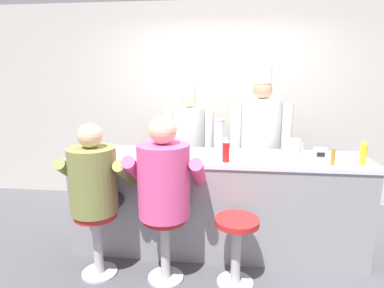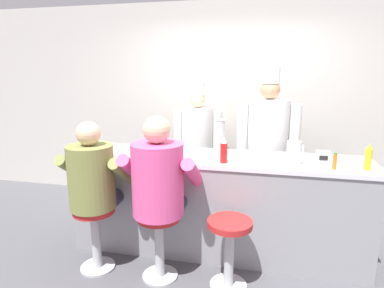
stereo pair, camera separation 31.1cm
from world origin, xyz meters
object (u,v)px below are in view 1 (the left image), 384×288
(mustard_bottle_yellow, at_px, (363,153))
(cook_in_whites_near, at_px, (189,140))
(coffee_mug_blue, at_px, (93,148))
(diner_seated_olive, at_px, (95,185))
(cup_stack_steel, at_px, (219,137))
(hot_sauce_bottle_orange, at_px, (333,158))
(water_pitcher_clear, at_px, (293,150))
(coffee_mug_white, at_px, (95,153))
(cereal_bowl, at_px, (210,158))
(napkin_dispenser_chrome, at_px, (320,154))
(empty_stool_round, at_px, (236,240))
(cook_in_whites_far, at_px, (260,139))
(diner_seated_pink, at_px, (165,184))
(breakfast_plate, at_px, (157,156))
(ketchup_bottle_red, at_px, (226,150))

(mustard_bottle_yellow, distance_m, cook_in_whites_near, 2.11)
(coffee_mug_blue, distance_m, diner_seated_olive, 0.61)
(cup_stack_steel, bearing_deg, hot_sauce_bottle_orange, -14.65)
(water_pitcher_clear, relative_size, coffee_mug_white, 1.71)
(coffee_mug_white, xyz_separation_m, cook_in_whites_near, (0.74, 1.29, -0.12))
(hot_sauce_bottle_orange, relative_size, cereal_bowl, 1.03)
(water_pitcher_clear, height_order, napkin_dispenser_chrome, water_pitcher_clear)
(empty_stool_round, bearing_deg, cook_in_whites_far, 77.66)
(coffee_mug_white, height_order, diner_seated_pink, diner_seated_pink)
(cup_stack_steel, relative_size, cook_in_whites_near, 0.22)
(cup_stack_steel, bearing_deg, cereal_bowl, -108.11)
(coffee_mug_blue, height_order, diner_seated_olive, diner_seated_olive)
(cook_in_whites_far, bearing_deg, coffee_mug_blue, -156.36)
(breakfast_plate, xyz_separation_m, napkin_dispenser_chrome, (1.54, 0.10, 0.04))
(mustard_bottle_yellow, relative_size, cup_stack_steel, 0.64)
(ketchup_bottle_red, relative_size, coffee_mug_blue, 1.89)
(cup_stack_steel, distance_m, napkin_dispenser_chrome, 0.96)
(water_pitcher_clear, height_order, breakfast_plate, water_pitcher_clear)
(ketchup_bottle_red, bearing_deg, cup_stack_steel, 105.35)
(water_pitcher_clear, height_order, diner_seated_olive, diner_seated_olive)
(ketchup_bottle_red, distance_m, water_pitcher_clear, 0.62)
(diner_seated_olive, height_order, diner_seated_pink, diner_seated_pink)
(coffee_mug_white, xyz_separation_m, cup_stack_steel, (1.17, 0.28, 0.13))
(ketchup_bottle_red, distance_m, cook_in_whites_near, 1.38)
(napkin_dispenser_chrome, relative_size, diner_seated_olive, 0.09)
(empty_stool_round, bearing_deg, diner_seated_olive, 178.41)
(diner_seated_pink, bearing_deg, cup_stack_steel, 54.34)
(cereal_bowl, relative_size, coffee_mug_white, 1.16)
(ketchup_bottle_red, bearing_deg, empty_stool_round, -73.97)
(ketchup_bottle_red, height_order, diner_seated_pink, diner_seated_pink)
(water_pitcher_clear, bearing_deg, mustard_bottle_yellow, -4.90)
(ketchup_bottle_red, height_order, cook_in_whites_near, cook_in_whites_near)
(ketchup_bottle_red, height_order, napkin_dispenser_chrome, ketchup_bottle_red)
(cup_stack_steel, height_order, diner_seated_olive, diner_seated_olive)
(water_pitcher_clear, xyz_separation_m, coffee_mug_blue, (-1.96, 0.09, -0.05))
(cook_in_whites_near, bearing_deg, coffee_mug_blue, -127.87)
(cereal_bowl, relative_size, cup_stack_steel, 0.39)
(water_pitcher_clear, bearing_deg, napkin_dispenser_chrome, 18.12)
(diner_seated_olive, relative_size, cook_in_whites_near, 0.84)
(cook_in_whites_near, bearing_deg, water_pitcher_clear, -46.50)
(cook_in_whites_near, height_order, cook_in_whites_far, cook_in_whites_far)
(coffee_mug_blue, relative_size, cup_stack_steel, 0.35)
(coffee_mug_blue, height_order, cook_in_whites_near, cook_in_whites_near)
(cereal_bowl, xyz_separation_m, napkin_dispenser_chrome, (1.03, 0.16, 0.03))
(ketchup_bottle_red, distance_m, diner_seated_pink, 0.65)
(empty_stool_round, bearing_deg, breakfast_plate, 149.53)
(diner_seated_pink, xyz_separation_m, cook_in_whites_near, (0.00, 1.61, 0.04))
(water_pitcher_clear, relative_size, empty_stool_round, 0.34)
(breakfast_plate, xyz_separation_m, diner_seated_pink, (0.16, -0.42, -0.13))
(diner_seated_pink, bearing_deg, cook_in_whites_far, 54.97)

